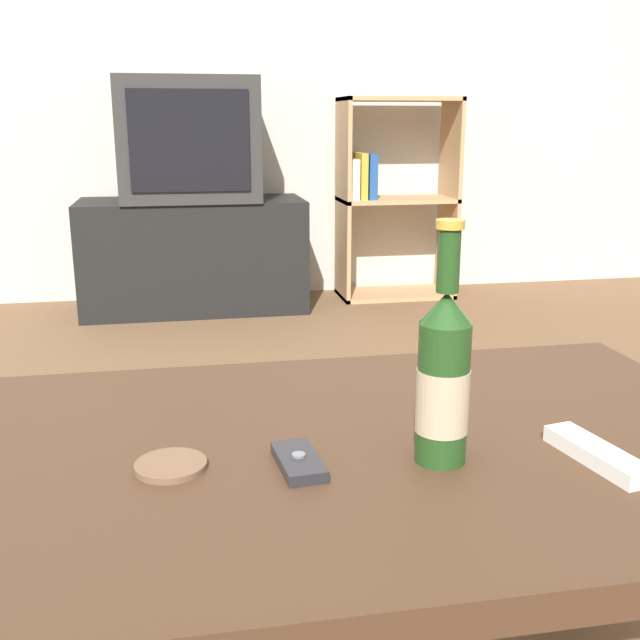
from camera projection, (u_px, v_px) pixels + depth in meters
back_wall at (209, 32)px, 3.61m from camera, size 8.00×0.05×2.60m
coffee_table at (336, 495)px, 0.97m from camera, size 1.13×0.68×0.49m
tv_stand at (194, 255)px, 3.57m from camera, size 1.05×0.46×0.53m
television at (189, 139)px, 3.43m from camera, size 0.62×0.50×0.55m
bookshelf at (390, 195)px, 3.76m from camera, size 0.58×0.30×1.00m
beer_bottle at (443, 378)px, 0.87m from camera, size 0.06×0.06×0.29m
cell_phone at (299, 462)px, 0.88m from camera, size 0.06×0.10×0.02m
remote_control at (597, 454)px, 0.89m from camera, size 0.07×0.16×0.02m
coaster at (171, 466)px, 0.88m from camera, size 0.08×0.08×0.01m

